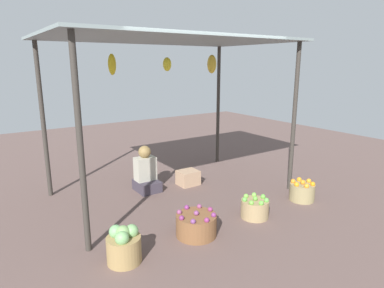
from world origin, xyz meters
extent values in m
plane|color=brown|center=(0.00, 0.00, 0.00)|extent=(14.00, 14.00, 0.00)
cylinder|color=#38332D|center=(-1.75, -1.01, 1.23)|extent=(0.07, 0.07, 2.46)
cylinder|color=#38332D|center=(1.75, -1.01, 1.23)|extent=(0.07, 0.07, 2.46)
cylinder|color=#38332D|center=(-1.75, 1.01, 1.23)|extent=(0.07, 0.07, 2.46)
cylinder|color=#38332D|center=(1.75, 1.01, 1.23)|extent=(0.07, 0.07, 2.46)
cube|color=gray|center=(0.00, 0.00, 2.48)|extent=(3.80, 2.31, 0.04)
ellipsoid|color=yellow|center=(-0.96, -0.01, 2.11)|extent=(0.11, 0.11, 0.29)
ellipsoid|color=yellow|center=(-0.04, 0.05, 2.11)|extent=(0.13, 0.13, 0.21)
ellipsoid|color=yellow|center=(0.97, 0.23, 2.11)|extent=(0.16, 0.16, 0.32)
cube|color=#3C3541|center=(-0.34, 0.29, 0.09)|extent=(0.36, 0.44, 0.18)
cube|color=#B3B09E|center=(-0.34, 0.34, 0.38)|extent=(0.34, 0.22, 0.40)
sphere|color=olive|center=(-0.34, 0.34, 0.67)|extent=(0.21, 0.21, 0.21)
cylinder|color=#9D7F4D|center=(-1.50, -1.46, 0.15)|extent=(0.38, 0.38, 0.29)
sphere|color=#7BA65F|center=(-1.50, -1.46, 0.35)|extent=(0.15, 0.15, 0.15)
sphere|color=#77A866|center=(-1.40, -1.46, 0.34)|extent=(0.15, 0.15, 0.15)
sphere|color=#73AD6C|center=(-1.55, -1.38, 0.34)|extent=(0.15, 0.15, 0.15)
sphere|color=#78AF69|center=(-1.55, -1.55, 0.34)|extent=(0.15, 0.15, 0.15)
cylinder|color=brown|center=(-0.51, -1.43, 0.14)|extent=(0.51, 0.51, 0.28)
sphere|color=#7F3E75|center=(-0.51, -1.43, 0.30)|extent=(0.06, 0.06, 0.06)
sphere|color=#883167|center=(-0.29, -1.43, 0.29)|extent=(0.06, 0.06, 0.06)
sphere|color=#893F6C|center=(-0.35, -1.27, 0.29)|extent=(0.06, 0.06, 0.06)
sphere|color=#7E2F75|center=(-0.51, -1.21, 0.29)|extent=(0.06, 0.06, 0.06)
sphere|color=#89416E|center=(-0.66, -1.27, 0.29)|extent=(0.06, 0.06, 0.06)
sphere|color=#7C3067|center=(-0.73, -1.43, 0.29)|extent=(0.06, 0.06, 0.06)
sphere|color=#753E79|center=(-0.66, -1.58, 0.29)|extent=(0.06, 0.06, 0.06)
sphere|color=#882F6B|center=(-0.51, -1.64, 0.29)|extent=(0.06, 0.06, 0.06)
sphere|color=#7A3172|center=(-0.35, -1.58, 0.29)|extent=(0.06, 0.06, 0.06)
cylinder|color=#A1875D|center=(0.47, -1.47, 0.13)|extent=(0.39, 0.39, 0.25)
sphere|color=#63AA3D|center=(0.47, -1.47, 0.28)|extent=(0.07, 0.07, 0.07)
sphere|color=#62BA3F|center=(0.62, -1.47, 0.27)|extent=(0.07, 0.07, 0.07)
sphere|color=#73B947|center=(0.56, -1.35, 0.27)|extent=(0.07, 0.07, 0.07)
sphere|color=#74BA44|center=(0.43, -1.32, 0.27)|extent=(0.07, 0.07, 0.07)
sphere|color=#61AE46|center=(0.33, -1.40, 0.27)|extent=(0.07, 0.07, 0.07)
sphere|color=#6CB641|center=(0.33, -1.54, 0.27)|extent=(0.07, 0.07, 0.07)
sphere|color=#65BC42|center=(0.43, -1.62, 0.27)|extent=(0.07, 0.07, 0.07)
sphere|color=#64B74A|center=(0.56, -1.59, 0.27)|extent=(0.07, 0.07, 0.07)
cylinder|color=#96855A|center=(1.52, -1.45, 0.13)|extent=(0.39, 0.39, 0.27)
sphere|color=orange|center=(1.52, -1.45, 0.30)|extent=(0.08, 0.08, 0.08)
sphere|color=orange|center=(1.67, -1.45, 0.29)|extent=(0.08, 0.08, 0.08)
sphere|color=orange|center=(1.59, -1.32, 0.29)|extent=(0.08, 0.08, 0.08)
sphere|color=orange|center=(1.44, -1.32, 0.29)|extent=(0.08, 0.08, 0.08)
sphere|color=orange|center=(1.37, -1.45, 0.29)|extent=(0.08, 0.08, 0.08)
sphere|color=orange|center=(1.44, -1.58, 0.29)|extent=(0.08, 0.08, 0.08)
sphere|color=orange|center=(1.59, -1.58, 0.29)|extent=(0.08, 0.08, 0.08)
cube|color=tan|center=(0.40, 0.15, 0.13)|extent=(0.35, 0.31, 0.26)
camera|label=1|loc=(-2.71, -4.58, 2.12)|focal=31.25mm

